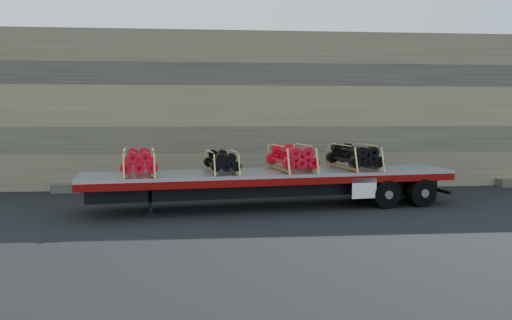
% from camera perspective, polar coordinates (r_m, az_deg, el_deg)
% --- Properties ---
extents(ground, '(120.00, 120.00, 0.00)m').
position_cam_1_polar(ground, '(17.49, 0.92, -5.67)').
color(ground, black).
rests_on(ground, ground).
extents(rock_wall, '(44.00, 3.00, 7.00)m').
position_cam_1_polar(rock_wall, '(23.67, -0.72, 5.63)').
color(rock_wall, '#7A6B54').
rests_on(rock_wall, ground).
extents(trailer, '(13.31, 4.38, 1.31)m').
position_cam_1_polar(trailer, '(17.80, 1.71, -3.35)').
color(trailer, '#AEB0B6').
rests_on(trailer, ground).
extents(bundle_front, '(1.45, 2.41, 0.81)m').
position_cam_1_polar(bundle_front, '(17.07, -13.23, -0.26)').
color(bundle_front, red).
rests_on(bundle_front, trailer).
extents(bundle_midfront, '(1.28, 2.12, 0.71)m').
position_cam_1_polar(bundle_midfront, '(17.31, -3.96, -0.24)').
color(bundle_midfront, black).
rests_on(bundle_midfront, trailer).
extents(bundle_midrear, '(1.58, 2.62, 0.88)m').
position_cam_1_polar(bundle_midrear, '(17.88, 4.03, 0.20)').
color(bundle_midrear, red).
rests_on(bundle_midrear, trailer).
extents(bundle_rear, '(1.56, 2.59, 0.86)m').
position_cam_1_polar(bundle_rear, '(18.75, 11.09, 0.32)').
color(bundle_rear, black).
rests_on(bundle_rear, trailer).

